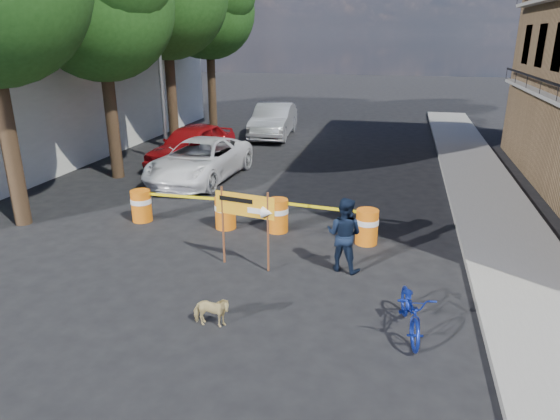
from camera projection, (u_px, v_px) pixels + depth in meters
The scene contains 17 objects.
ground at pixel (230, 282), 10.71m from camera, with size 120.00×120.00×0.00m, color black.
sidewalk_east at pixel (494, 211), 14.81m from camera, with size 2.40×40.00×0.15m, color gray.
white_building at pixel (20, 84), 21.76m from camera, with size 8.00×22.00×6.00m, color silver.
tree_mid_a at pixel (101, 3), 16.62m from camera, with size 5.25×5.00×8.68m.
tree_far at pixel (210, 10), 25.73m from camera, with size 5.04×4.80×8.84m.
streetlamp at pixel (161, 52), 19.28m from camera, with size 1.25×0.18×8.00m.
barrel_far_left at pixel (141, 205), 14.10m from camera, with size 0.58×0.58×0.90m.
barrel_mid_left at pixel (225, 212), 13.57m from camera, with size 0.58×0.58×0.90m.
barrel_mid_right at pixel (278, 215), 13.33m from camera, with size 0.58×0.58×0.90m.
barrel_far_right at pixel (367, 226), 12.55m from camera, with size 0.58×0.58×0.90m.
detour_sign at pixel (252, 212), 10.91m from camera, with size 1.42×0.41×1.85m.
pedestrian at pixel (344, 234), 11.02m from camera, with size 0.83×0.64×1.70m, color black.
bicycle at pixel (413, 289), 8.64m from camera, with size 0.60×0.91×1.73m, color #122695.
dog at pixel (211, 312), 8.98m from camera, with size 0.33×0.72×0.61m, color tan.
suv_white at pixel (200, 160), 18.08m from camera, with size 2.41×5.23×1.45m, color white.
sedan_red at pixel (192, 145), 20.11m from camera, with size 1.94×4.82×1.64m, color #AA0E12.
sedan_silver at pixel (274, 120), 25.72m from camera, with size 1.79×5.13×1.69m, color silver.
Camera 1 is at (3.30, -9.06, 5.02)m, focal length 32.00 mm.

